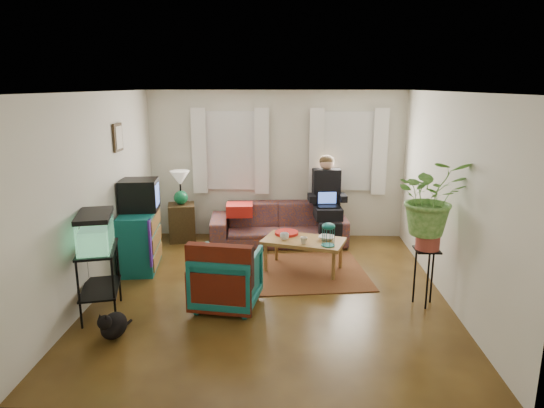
{
  "coord_description": "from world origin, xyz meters",
  "views": [
    {
      "loc": [
        0.23,
        -6.01,
        2.68
      ],
      "look_at": [
        0.0,
        0.4,
        1.1
      ],
      "focal_mm": 32.0,
      "sensor_mm": 36.0,
      "label": 1
    }
  ],
  "objects_px": {
    "side_table": "(182,222)",
    "dresser": "(140,240)",
    "plant_stand": "(425,277)",
    "aquarium_stand": "(100,282)",
    "coffee_table": "(303,255)",
    "armchair": "(227,275)",
    "sofa": "(278,218)"
  },
  "relations": [
    {
      "from": "side_table",
      "to": "dresser",
      "type": "relative_size",
      "value": 0.68
    },
    {
      "from": "dresser",
      "to": "plant_stand",
      "type": "height_order",
      "value": "dresser"
    },
    {
      "from": "aquarium_stand",
      "to": "coffee_table",
      "type": "distance_m",
      "value": 2.88
    },
    {
      "from": "aquarium_stand",
      "to": "coffee_table",
      "type": "xyz_separation_m",
      "value": [
        2.45,
        1.51,
        -0.17
      ]
    },
    {
      "from": "dresser",
      "to": "aquarium_stand",
      "type": "xyz_separation_m",
      "value": [
        -0.01,
        -1.53,
        -0.02
      ]
    },
    {
      "from": "side_table",
      "to": "coffee_table",
      "type": "bearing_deg",
      "value": -32.92
    },
    {
      "from": "side_table",
      "to": "coffee_table",
      "type": "distance_m",
      "value": 2.51
    },
    {
      "from": "dresser",
      "to": "plant_stand",
      "type": "relative_size",
      "value": 1.32
    },
    {
      "from": "armchair",
      "to": "coffee_table",
      "type": "height_order",
      "value": "armchair"
    },
    {
      "from": "armchair",
      "to": "coffee_table",
      "type": "xyz_separation_m",
      "value": [
        0.98,
        1.21,
        -0.15
      ]
    },
    {
      "from": "sofa",
      "to": "armchair",
      "type": "distance_m",
      "value": 2.56
    },
    {
      "from": "side_table",
      "to": "aquarium_stand",
      "type": "height_order",
      "value": "aquarium_stand"
    },
    {
      "from": "plant_stand",
      "to": "aquarium_stand",
      "type": "bearing_deg",
      "value": -174.16
    },
    {
      "from": "armchair",
      "to": "coffee_table",
      "type": "relative_size",
      "value": 0.68
    },
    {
      "from": "dresser",
      "to": "plant_stand",
      "type": "distance_m",
      "value": 4.07
    },
    {
      "from": "armchair",
      "to": "dresser",
      "type": "bearing_deg",
      "value": -32.09
    },
    {
      "from": "aquarium_stand",
      "to": "plant_stand",
      "type": "distance_m",
      "value": 3.94
    },
    {
      "from": "coffee_table",
      "to": "aquarium_stand",
      "type": "bearing_deg",
      "value": -131.06
    },
    {
      "from": "side_table",
      "to": "coffee_table",
      "type": "height_order",
      "value": "side_table"
    },
    {
      "from": "side_table",
      "to": "plant_stand",
      "type": "distance_m",
      "value": 4.34
    },
    {
      "from": "plant_stand",
      "to": "side_table",
      "type": "bearing_deg",
      "value": 145.39
    },
    {
      "from": "dresser",
      "to": "aquarium_stand",
      "type": "relative_size",
      "value": 1.16
    },
    {
      "from": "side_table",
      "to": "armchair",
      "type": "relative_size",
      "value": 0.83
    },
    {
      "from": "dresser",
      "to": "coffee_table",
      "type": "height_order",
      "value": "dresser"
    },
    {
      "from": "sofa",
      "to": "aquarium_stand",
      "type": "xyz_separation_m",
      "value": [
        -2.05,
        -2.79,
        -0.04
      ]
    },
    {
      "from": "sofa",
      "to": "side_table",
      "type": "xyz_separation_m",
      "value": [
        -1.7,
        0.07,
        -0.13
      ]
    },
    {
      "from": "armchair",
      "to": "coffee_table",
      "type": "bearing_deg",
      "value": -120.85
    },
    {
      "from": "aquarium_stand",
      "to": "side_table",
      "type": "bearing_deg",
      "value": 68.45
    },
    {
      "from": "sofa",
      "to": "dresser",
      "type": "distance_m",
      "value": 2.4
    },
    {
      "from": "sofa",
      "to": "aquarium_stand",
      "type": "relative_size",
      "value": 2.79
    },
    {
      "from": "side_table",
      "to": "plant_stand",
      "type": "height_order",
      "value": "plant_stand"
    },
    {
      "from": "side_table",
      "to": "dresser",
      "type": "xyz_separation_m",
      "value": [
        -0.34,
        -1.33,
        0.11
      ]
    }
  ]
}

